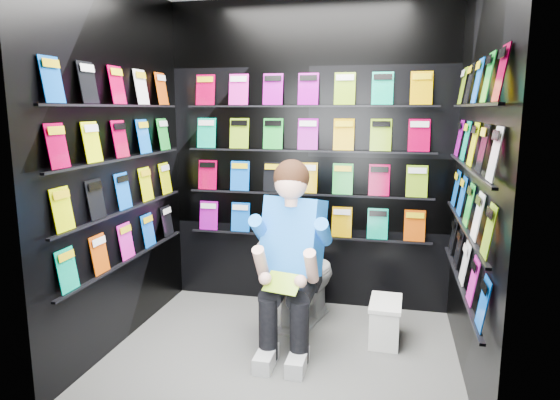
# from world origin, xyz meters

# --- Properties ---
(floor) EXTENTS (2.40, 2.40, 0.00)m
(floor) POSITION_xyz_m (0.00, 0.00, 0.00)
(floor) COLOR #626260
(floor) RESTS_ON ground
(wall_back) EXTENTS (2.40, 0.04, 2.60)m
(wall_back) POSITION_xyz_m (0.00, 1.00, 1.30)
(wall_back) COLOR black
(wall_back) RESTS_ON floor
(wall_front) EXTENTS (2.40, 0.04, 2.60)m
(wall_front) POSITION_xyz_m (0.00, -1.00, 1.30)
(wall_front) COLOR black
(wall_front) RESTS_ON floor
(wall_left) EXTENTS (0.04, 2.00, 2.60)m
(wall_left) POSITION_xyz_m (-1.20, 0.00, 1.30)
(wall_left) COLOR black
(wall_left) RESTS_ON floor
(wall_right) EXTENTS (0.04, 2.00, 2.60)m
(wall_right) POSITION_xyz_m (1.20, 0.00, 1.30)
(wall_right) COLOR black
(wall_right) RESTS_ON floor
(comics_back) EXTENTS (2.10, 0.06, 1.37)m
(comics_back) POSITION_xyz_m (0.00, 0.97, 1.31)
(comics_back) COLOR #CC4B09
(comics_back) RESTS_ON wall_back
(comics_left) EXTENTS (0.06, 1.70, 1.37)m
(comics_left) POSITION_xyz_m (-1.17, 0.00, 1.31)
(comics_left) COLOR #CC4B09
(comics_left) RESTS_ON wall_left
(comics_right) EXTENTS (0.06, 1.70, 1.37)m
(comics_right) POSITION_xyz_m (1.17, 0.00, 1.31)
(comics_right) COLOR #CC4B09
(comics_right) RESTS_ON wall_right
(toilet) EXTENTS (0.58, 0.83, 0.73)m
(toilet) POSITION_xyz_m (0.04, 0.58, 0.37)
(toilet) COLOR white
(toilet) RESTS_ON floor
(longbox) EXTENTS (0.22, 0.38, 0.28)m
(longbox) POSITION_xyz_m (0.70, 0.36, 0.14)
(longbox) COLOR white
(longbox) RESTS_ON floor
(longbox_lid) EXTENTS (0.24, 0.40, 0.03)m
(longbox_lid) POSITION_xyz_m (0.70, 0.36, 0.30)
(longbox_lid) COLOR white
(longbox_lid) RESTS_ON longbox
(reader) EXTENTS (0.73, 0.92, 1.50)m
(reader) POSITION_xyz_m (0.04, 0.20, 0.80)
(reader) COLOR blue
(reader) RESTS_ON toilet
(held_comic) EXTENTS (0.27, 0.19, 0.10)m
(held_comic) POSITION_xyz_m (0.04, -0.15, 0.58)
(held_comic) COLOR #149220
(held_comic) RESTS_ON reader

